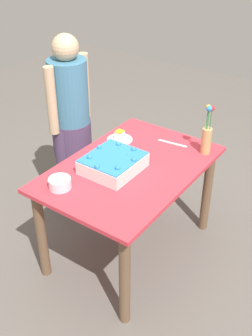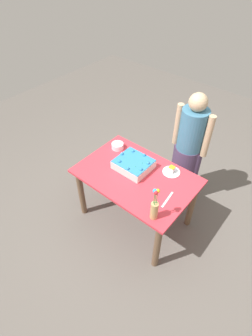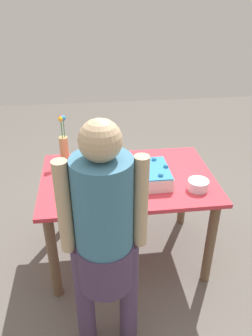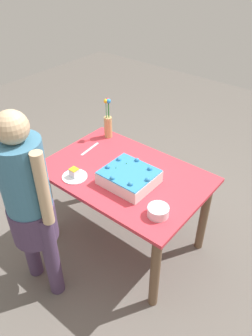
% 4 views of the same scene
% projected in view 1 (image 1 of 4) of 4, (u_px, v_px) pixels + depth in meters
% --- Properties ---
extents(ground_plane, '(8.00, 8.00, 0.00)m').
position_uv_depth(ground_plane, '(130.00, 248.00, 3.27)').
color(ground_plane, '#5E5852').
extents(dining_table, '(1.26, 0.85, 0.75)m').
position_uv_depth(dining_table, '(130.00, 182.00, 2.93)').
color(dining_table, '#CF3340').
rests_on(dining_table, ground_plane).
extents(sheet_cake, '(0.38, 0.34, 0.13)m').
position_uv_depth(sheet_cake, '(113.00, 163.00, 2.80)').
color(sheet_cake, silver).
rests_on(sheet_cake, dining_table).
extents(serving_plate_with_slice, '(0.19, 0.19, 0.08)m').
position_uv_depth(serving_plate_with_slice, '(120.00, 138.00, 3.17)').
color(serving_plate_with_slice, white).
rests_on(serving_plate_with_slice, dining_table).
extents(cake_knife, '(0.05, 0.23, 0.00)m').
position_uv_depth(cake_knife, '(172.00, 143.00, 3.13)').
color(cake_knife, silver).
rests_on(cake_knife, dining_table).
extents(flower_vase, '(0.07, 0.07, 0.37)m').
position_uv_depth(flower_vase, '(207.00, 136.00, 2.95)').
color(flower_vase, tan).
rests_on(flower_vase, dining_table).
extents(fruit_bowl, '(0.14, 0.14, 0.07)m').
position_uv_depth(fruit_bowl, '(60.00, 183.00, 2.64)').
color(fruit_bowl, silver).
rests_on(fruit_bowl, dining_table).
extents(person_standing, '(0.45, 0.31, 1.49)m').
position_uv_depth(person_standing, '(70.00, 115.00, 3.31)').
color(person_standing, '#483554').
rests_on(person_standing, ground_plane).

